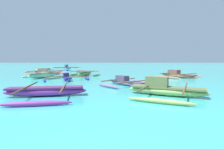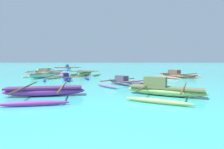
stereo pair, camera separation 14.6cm
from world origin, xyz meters
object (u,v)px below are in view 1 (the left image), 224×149
Objects in this scene: moored_boat_8 at (66,78)px; moored_boat_6 at (178,75)px; moored_boat_5 at (47,73)px; moored_boat_0 at (67,69)px; moored_boat_3 at (165,89)px; moored_boat_7 at (44,70)px; moored_boat_9 at (46,91)px; moored_boat_1 at (85,73)px; moored_boat_2 at (126,82)px; moored_boat_4 at (42,75)px.

moored_boat_6 is at bearing 80.71° from moored_boat_8.
moored_boat_5 is 14.37m from moored_boat_6.
moored_boat_6 is (13.94, -11.59, -0.07)m from moored_boat_0.
moored_boat_7 is at bearing 150.56° from moored_boat_3.
moored_boat_3 is at bearing -57.80° from moored_boat_6.
moored_boat_5 is at bearing 100.22° from moored_boat_9.
moored_boat_5 is 1.17× the size of moored_boat_6.
moored_boat_0 is 1.42× the size of moored_boat_1.
moored_boat_1 is 10.96m from moored_boat_9.
moored_boat_3 is 0.85× the size of moored_boat_5.
moored_boat_6 reaches higher than moored_boat_1.
moored_boat_5 is 1.22× the size of moored_boat_9.
moored_boat_7 is (-16.91, 9.37, 0.01)m from moored_boat_6.
moored_boat_2 is 12.18m from moored_boat_5.
moored_boat_3 is at bearing 21.54° from moored_boat_8.
moored_boat_1 is 0.91× the size of moored_boat_2.
moored_boat_8 is (-6.32, 6.18, -0.09)m from moored_boat_3.
moored_boat_0 is 10.72m from moored_boat_1.
moored_boat_8 reaches higher than moored_boat_4.
moored_boat_7 is at bearing -174.99° from moored_boat_8.
moored_boat_3 is at bearing -13.88° from moored_boat_2.
moored_boat_5 is at bearing 44.03° from moored_boat_4.
moored_boat_9 is at bearing -17.31° from moored_boat_8.
moored_boat_3 reaches higher than moored_boat_8.
moored_boat_2 is 0.97× the size of moored_boat_8.
moored_boat_0 is at bearing 92.19° from moored_boat_9.
moored_boat_7 is at bearing 139.83° from moored_boat_5.
moored_boat_4 is 9.02m from moored_boat_9.
moored_boat_3 reaches higher than moored_boat_2.
moored_boat_6 reaches higher than moored_boat_4.
moored_boat_0 is 0.96× the size of moored_boat_5.
moored_boat_3 is 1.99× the size of moored_boat_7.
moored_boat_6 is at bearing 25.03° from moored_boat_0.
moored_boat_1 is 0.79× the size of moored_boat_3.
moored_boat_1 is 4.64m from moored_boat_8.
moored_boat_0 is 8.34m from moored_boat_5.
moored_boat_9 reaches higher than moored_boat_7.
moored_boat_2 is 5.47m from moored_boat_8.
moored_boat_7 is 19.91m from moored_boat_9.
moored_boat_3 is 12.18m from moored_boat_4.
moored_boat_4 reaches higher than moored_boat_1.
moored_boat_2 is at bearing -101.64° from moored_boat_7.
moored_boat_4 is (0.97, -12.37, -0.06)m from moored_boat_0.
moored_boat_3 is at bearing -103.67° from moored_boat_7.
moored_boat_8 reaches higher than moored_boat_7.
moored_boat_0 is 21.15m from moored_boat_9.
moored_boat_4 is at bearing 102.98° from moored_boat_9.
moored_boat_6 is 19.33m from moored_boat_7.
moored_boat_6 reaches higher than moored_boat_5.
moored_boat_5 is (-1.03, 4.03, -0.04)m from moored_boat_4.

